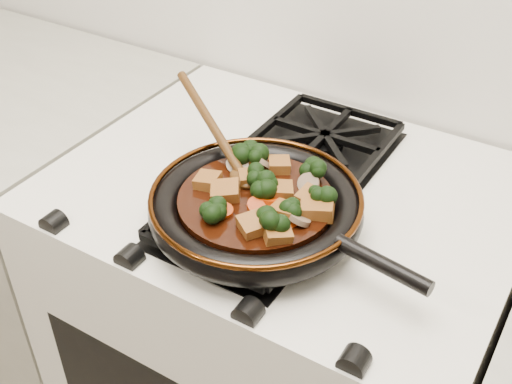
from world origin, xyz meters
The scene contains 34 objects.
stove centered at (0.00, 1.69, 0.45)m, with size 0.76×0.60×0.90m, color white.
burner_grate_front centered at (0.00, 1.55, 0.91)m, with size 0.23×0.23×0.03m, color black, non-canonical shape.
burner_grate_back centered at (0.00, 1.83, 0.91)m, with size 0.23×0.23×0.03m, color black, non-canonical shape.
skillet centered at (0.02, 1.57, 0.94)m, with size 0.44×0.32×0.05m.
braising_sauce centered at (0.02, 1.57, 0.95)m, with size 0.23×0.23×0.02m, color black.
tofu_cube_0 centered at (-0.04, 1.64, 0.97)m, with size 0.04×0.04×0.02m, color brown.
tofu_cube_1 centered at (0.04, 1.59, 0.97)m, with size 0.04×0.03×0.02m, color brown.
tofu_cube_2 centered at (-0.06, 1.56, 0.97)m, with size 0.03×0.04×0.02m, color brown.
tofu_cube_3 centered at (-0.01, 1.60, 0.97)m, with size 0.04×0.03×0.02m, color brown.
tofu_cube_4 centered at (0.01, 1.65, 0.97)m, with size 0.04×0.03×0.02m, color brown.
tofu_cube_5 centered at (0.09, 1.60, 0.97)m, with size 0.04×0.04×0.02m, color brown.
tofu_cube_6 centered at (0.11, 1.58, 0.97)m, with size 0.04×0.05×0.02m, color brown.
tofu_cube_7 centered at (0.05, 1.50, 0.97)m, with size 0.04×0.04×0.02m, color brown.
tofu_cube_8 centered at (0.07, 1.55, 0.97)m, with size 0.03×0.04×0.02m, color brown.
tofu_cube_9 centered at (0.09, 1.51, 0.97)m, with size 0.04×0.04×0.02m, color brown.
tofu_cube_10 centered at (-0.02, 1.55, 0.97)m, with size 0.04×0.04×0.02m, color brown.
broccoli_floret_0 centered at (0.07, 1.65, 0.97)m, with size 0.06×0.06×0.06m, color black, non-canonical shape.
broccoli_floret_1 centered at (0.03, 1.57, 0.97)m, with size 0.06×0.06×0.05m, color black, non-canonical shape.
broccoli_floret_2 centered at (0.01, 1.60, 0.97)m, with size 0.05×0.05×0.05m, color black, non-canonical shape.
broccoli_floret_3 centered at (0.09, 1.55, 0.97)m, with size 0.06×0.06×0.05m, color black, non-canonical shape.
broccoli_floret_4 centered at (-0.04, 1.64, 0.97)m, with size 0.06×0.06×0.05m, color black, non-canonical shape.
broccoli_floret_5 centered at (0.10, 1.60, 0.97)m, with size 0.06×0.06×0.06m, color black, non-canonical shape.
broccoli_floret_6 centered at (-0.01, 1.50, 0.97)m, with size 0.06×0.06×0.05m, color black, non-canonical shape.
broccoli_floret_7 centered at (0.07, 1.51, 0.97)m, with size 0.06×0.06×0.06m, color black, non-canonical shape.
carrot_coin_0 centered at (0.08, 1.54, 0.96)m, with size 0.03×0.03×0.01m, color #A52A04.
carrot_coin_1 centered at (0.03, 1.55, 0.96)m, with size 0.03×0.03×0.01m, color #A52A04.
carrot_coin_2 centered at (0.04, 1.57, 0.96)m, with size 0.03×0.03×0.01m, color #A52A04.
carrot_coin_3 centered at (0.00, 1.51, 0.96)m, with size 0.03×0.03×0.01m, color #A52A04.
mushroom_slice_0 centered at (0.07, 1.63, 0.97)m, with size 0.03×0.03×0.01m, color brown.
mushroom_slice_1 centered at (0.08, 1.51, 0.97)m, with size 0.03×0.03×0.01m, color brown.
mushroom_slice_2 centered at (-0.05, 1.62, 0.97)m, with size 0.04×0.04×0.01m, color brown.
mushroom_slice_3 centered at (-0.02, 1.64, 0.97)m, with size 0.04×0.04×0.01m, color brown.
mushroom_slice_4 centered at (0.10, 1.55, 0.97)m, with size 0.03×0.03×0.01m, color brown.
wooden_spoon centered at (-0.08, 1.63, 0.98)m, with size 0.15×0.10×0.25m.
Camera 1 is at (0.41, 0.93, 1.53)m, focal length 45.00 mm.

